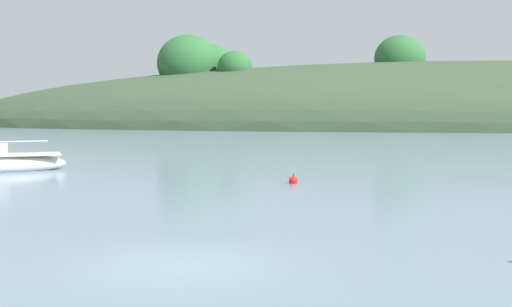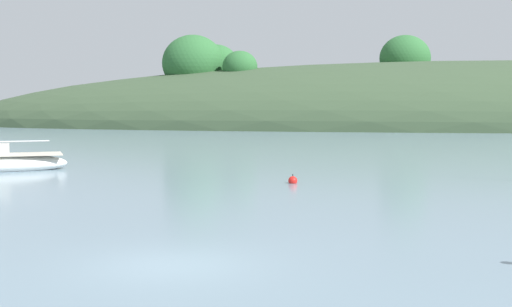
% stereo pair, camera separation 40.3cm
% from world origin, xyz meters
% --- Properties ---
extents(ground_plane, '(400.00, 400.00, 0.00)m').
position_xyz_m(ground_plane, '(0.00, 0.00, 0.00)').
color(ground_plane, slate).
extents(far_shoreline_hill, '(150.00, 36.00, 21.66)m').
position_xyz_m(far_shoreline_hill, '(24.62, 84.87, 0.11)').
color(far_shoreline_hill, '#384C33').
rests_on(far_shoreline_hill, ground).
extents(mooring_buoy_outer, '(0.44, 0.44, 0.54)m').
position_xyz_m(mooring_buoy_outer, '(2.05, 17.31, 0.12)').
color(mooring_buoy_outer, red).
rests_on(mooring_buoy_outer, ground).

